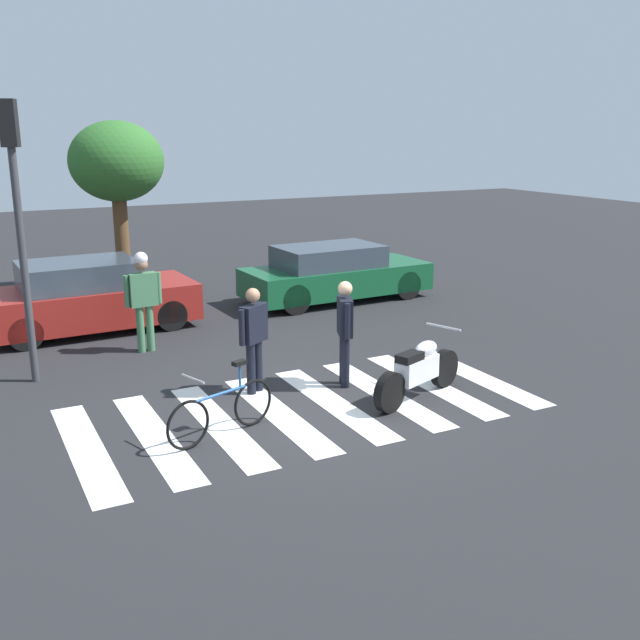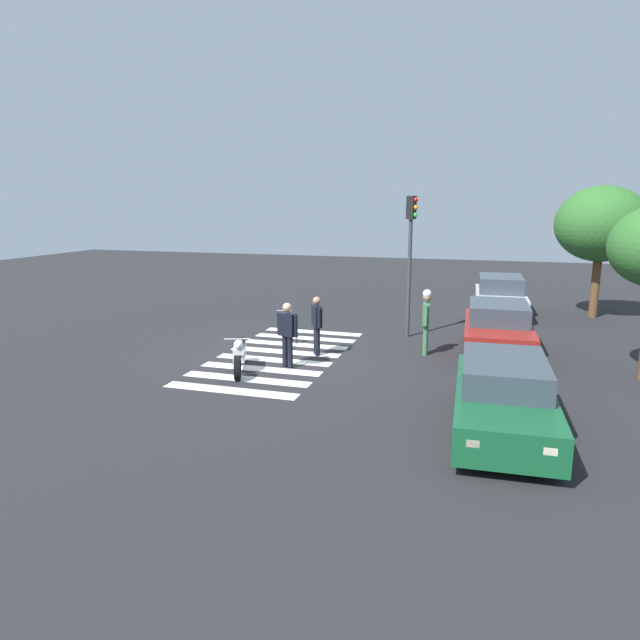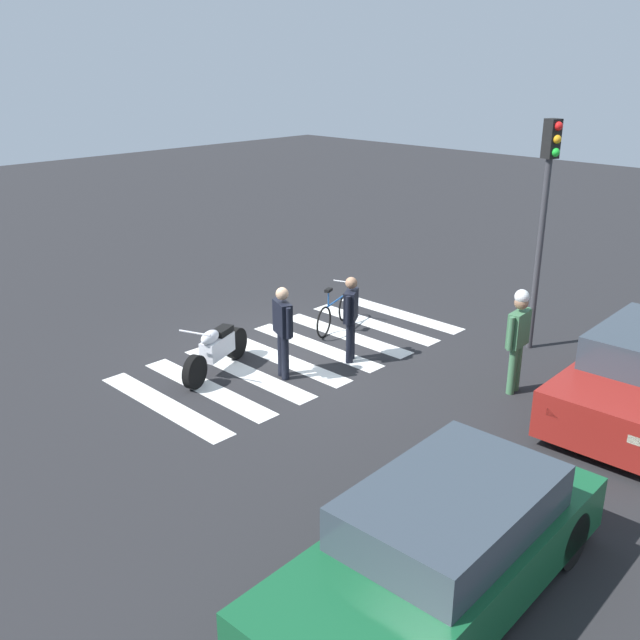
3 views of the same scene
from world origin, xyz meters
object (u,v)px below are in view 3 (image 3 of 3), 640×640
car_green_compact (441,549)px  traffic_light_pole (545,200)px  leaning_bicycle (335,312)px  officer_by_motorcycle (351,314)px  officer_on_foot (283,327)px  police_motorcycle (216,349)px  pedestrian_bystander (518,333)px

car_green_compact → traffic_light_pole: 7.97m
leaning_bicycle → officer_by_motorcycle: bearing=53.2°
officer_on_foot → leaning_bicycle: bearing=-157.4°
officer_on_foot → traffic_light_pole: 5.42m
car_green_compact → traffic_light_pole: (-7.09, -2.82, 2.31)m
police_motorcycle → car_green_compact: size_ratio=0.44×
officer_on_foot → pedestrian_bystander: 4.05m
leaning_bicycle → officer_by_motorcycle: officer_by_motorcycle is taller
police_motorcycle → officer_on_foot: officer_on_foot is taller
traffic_light_pole → leaning_bicycle: bearing=-60.8°
officer_by_motorcycle → car_green_compact: officer_by_motorcycle is taller
car_green_compact → traffic_light_pole: bearing=-158.3°
leaning_bicycle → officer_on_foot: 2.70m
officer_by_motorcycle → pedestrian_bystander: bearing=108.3°
leaning_bicycle → traffic_light_pole: 4.78m
police_motorcycle → officer_by_motorcycle: (-2.10, 1.41, 0.50)m
police_motorcycle → leaning_bicycle: police_motorcycle is taller
officer_by_motorcycle → car_green_compact: size_ratio=0.37×
police_motorcycle → officer_by_motorcycle: officer_by_motorcycle is taller
officer_on_foot → officer_by_motorcycle: 1.45m
officer_on_foot → officer_by_motorcycle: officer_on_foot is taller
police_motorcycle → car_green_compact: car_green_compact is taller
officer_by_motorcycle → traffic_light_pole: traffic_light_pole is taller
officer_on_foot → car_green_compact: (2.70, 5.32, -0.33)m
officer_by_motorcycle → traffic_light_pole: size_ratio=0.38×
leaning_bicycle → traffic_light_pole: size_ratio=0.38×
police_motorcycle → officer_by_motorcycle: size_ratio=1.19×
pedestrian_bystander → officer_on_foot: bearing=-54.3°
pedestrian_bystander → car_green_compact: (5.06, 2.03, -0.44)m
pedestrian_bystander → police_motorcycle: bearing=-54.7°
leaning_bicycle → officer_on_foot: officer_on_foot is taller
police_motorcycle → traffic_light_pole: traffic_light_pole is taller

